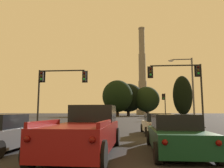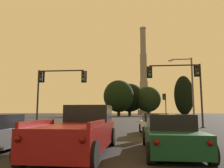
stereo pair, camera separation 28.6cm
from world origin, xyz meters
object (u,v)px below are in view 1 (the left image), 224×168
(traffic_light_overhead_right, at_px, (183,79))
(smokestack, at_px, (142,80))
(hatchback_right_lane_front, at_px, (156,124))
(hatchback_left_lane_second, at_px, (2,134))
(street_lamp, at_px, (189,83))
(sedan_right_lane_second, at_px, (175,135))
(pickup_truck_center_lane_second, at_px, (87,131))
(traffic_light_overhead_left, at_px, (55,83))
(traffic_light_far_right, at_px, (164,102))

(traffic_light_overhead_right, height_order, smokestack, smokestack)
(hatchback_right_lane_front, xyz_separation_m, smokestack, (4.66, 107.86, 19.19))
(hatchback_left_lane_second, relative_size, street_lamp, 0.52)
(sedan_right_lane_second, height_order, hatchback_right_lane_front, hatchback_right_lane_front)
(hatchback_left_lane_second, xyz_separation_m, traffic_light_overhead_right, (10.53, 14.04, 4.23))
(pickup_truck_center_lane_second, distance_m, traffic_light_overhead_left, 15.35)
(hatchback_right_lane_front, bearing_deg, pickup_truck_center_lane_second, -117.32)
(hatchback_left_lane_second, distance_m, traffic_light_overhead_left, 14.18)
(street_lamp, bearing_deg, smokestack, 90.19)
(smokestack, bearing_deg, sedan_right_lane_second, -92.36)
(traffic_light_far_right, distance_m, street_lamp, 18.63)
(pickup_truck_center_lane_second, bearing_deg, traffic_light_far_right, 78.06)
(street_lamp, relative_size, smokestack, 0.16)
(hatchback_right_lane_front, distance_m, traffic_light_far_right, 29.30)
(hatchback_right_lane_front, bearing_deg, traffic_light_overhead_right, 59.75)
(pickup_truck_center_lane_second, xyz_separation_m, traffic_light_overhead_right, (7.04, 14.21, 4.09))
(traffic_light_far_right, bearing_deg, hatchback_right_lane_front, -99.60)
(sedan_right_lane_second, distance_m, traffic_light_far_right, 36.27)
(traffic_light_overhead_right, relative_size, smokestack, 0.13)
(traffic_light_overhead_left, distance_m, smokestack, 103.88)
(traffic_light_overhead_right, bearing_deg, hatchback_right_lane_front, -117.88)
(traffic_light_overhead_left, bearing_deg, traffic_light_overhead_right, 2.92)
(street_lamp, distance_m, smokestack, 98.82)
(hatchback_left_lane_second, relative_size, hatchback_right_lane_front, 0.99)
(traffic_light_overhead_right, distance_m, street_lamp, 3.66)
(traffic_light_overhead_right, relative_size, street_lamp, 0.81)
(pickup_truck_center_lane_second, height_order, smokestack, smokestack)
(street_lamp, xyz_separation_m, smokestack, (-0.33, 97.68, 14.99))
(sedan_right_lane_second, height_order, traffic_light_overhead_right, traffic_light_overhead_right)
(hatchback_left_lane_second, xyz_separation_m, pickup_truck_center_lane_second, (3.48, -0.16, 0.14))
(pickup_truck_center_lane_second, xyz_separation_m, traffic_light_overhead_left, (-6.20, 13.53, 3.73))
(hatchback_left_lane_second, xyz_separation_m, sedan_right_lane_second, (6.87, 0.19, 0.00))
(street_lamp, height_order, smokestack, smokestack)
(traffic_light_overhead_right, height_order, street_lamp, street_lamp)
(sedan_right_lane_second, xyz_separation_m, street_lamp, (5.06, 17.24, 4.20))
(sedan_right_lane_second, height_order, street_lamp, street_lamp)
(hatchback_left_lane_second, xyz_separation_m, smokestack, (11.60, 115.11, 19.19))
(hatchback_left_lane_second, bearing_deg, traffic_light_overhead_right, 53.72)
(hatchback_left_lane_second, bearing_deg, traffic_light_overhead_left, 102.08)
(traffic_light_overhead_left, relative_size, traffic_light_overhead_right, 0.93)
(hatchback_right_lane_front, xyz_separation_m, traffic_light_overhead_right, (3.59, 6.80, 4.23))
(street_lamp, bearing_deg, hatchback_left_lane_second, -124.38)
(sedan_right_lane_second, height_order, smokestack, smokestack)
(sedan_right_lane_second, relative_size, hatchback_right_lane_front, 1.13)
(sedan_right_lane_second, bearing_deg, traffic_light_overhead_right, 75.93)
(traffic_light_overhead_left, bearing_deg, pickup_truck_center_lane_second, -65.37)
(hatchback_right_lane_front, distance_m, traffic_light_overhead_right, 8.78)
(sedan_right_lane_second, bearing_deg, smokestack, 88.38)
(traffic_light_overhead_right, bearing_deg, smokestack, 89.39)
(hatchback_left_lane_second, bearing_deg, traffic_light_far_right, 72.43)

